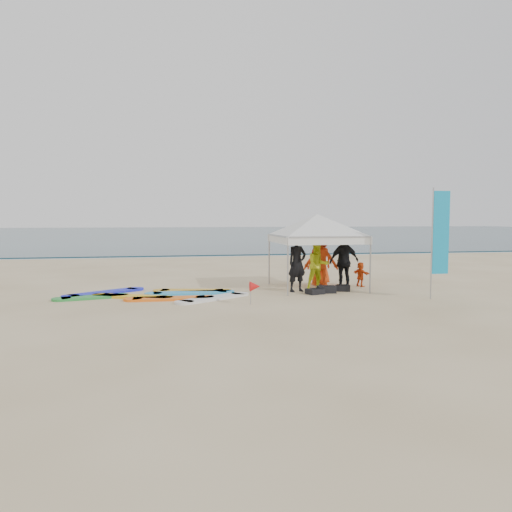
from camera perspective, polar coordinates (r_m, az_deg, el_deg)
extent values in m
plane|color=beige|center=(12.53, -2.42, -6.47)|extent=(120.00, 120.00, 0.00)
cube|color=#0C2633|center=(72.23, -9.35, 2.56)|extent=(160.00, 84.00, 0.08)
cube|color=silver|center=(30.51, -7.39, -0.02)|extent=(160.00, 1.20, 0.01)
imported|color=black|center=(15.90, 4.72, -0.84)|extent=(0.77, 0.64, 1.82)
imported|color=#E2F122|center=(16.55, 7.09, -1.04)|extent=(0.81, 0.65, 1.59)
imported|color=#EC4015|center=(17.18, 7.44, -0.50)|extent=(1.31, 0.99, 1.80)
imported|color=black|center=(16.71, 10.03, -0.62)|extent=(1.13, 0.62, 1.83)
imported|color=#D24212|center=(17.56, 7.34, -0.39)|extent=(0.97, 0.74, 1.80)
imported|color=#E44A14|center=(17.47, 11.86, -2.05)|extent=(0.52, 0.81, 0.84)
cylinder|color=#A5A5A8|center=(17.62, 1.51, -0.39)|extent=(0.05, 0.05, 1.77)
cylinder|color=#A5A5A8|center=(18.37, 9.62, -0.25)|extent=(0.05, 0.05, 1.77)
cylinder|color=#A5A5A8|center=(15.05, 3.65, -1.23)|extent=(0.05, 0.05, 1.77)
cylinder|color=#A5A5A8|center=(15.92, 12.94, -1.02)|extent=(0.05, 0.05, 1.77)
cube|color=white|center=(15.38, 8.46, 1.71)|extent=(2.75, 0.02, 0.24)
cube|color=white|center=(17.90, 5.67, 2.12)|extent=(2.75, 0.02, 0.24)
cube|color=white|center=(16.28, 2.51, 1.90)|extent=(0.02, 2.75, 0.24)
cube|color=white|center=(17.08, 11.20, 1.94)|extent=(0.02, 2.75, 0.24)
pyramid|color=white|center=(16.62, 6.98, 4.78)|extent=(3.75, 3.75, 0.71)
cylinder|color=#A5A5A8|center=(15.20, 19.47, 1.32)|extent=(0.04, 0.04, 3.22)
cube|color=#0C93C9|center=(15.33, 20.38, 2.52)|extent=(0.51, 0.03, 2.39)
cylinder|color=#A5A5A8|center=(13.56, -0.61, -4.33)|extent=(0.02, 0.02, 0.60)
cone|color=red|center=(13.55, -0.11, -3.49)|extent=(0.28, 0.28, 0.28)
cube|color=black|center=(15.84, 8.06, -3.79)|extent=(0.59, 0.41, 0.22)
cube|color=black|center=(16.30, 9.85, -3.66)|extent=(0.53, 0.44, 0.18)
cube|color=black|center=(15.56, 6.76, -4.04)|extent=(0.60, 0.54, 0.16)
cube|color=black|center=(16.34, 9.96, -3.60)|extent=(0.37, 0.27, 0.20)
cube|color=yellow|center=(15.18, -14.00, -4.53)|extent=(2.07, 1.34, 0.07)
cube|color=#1920D6|center=(16.20, -16.95, -4.03)|extent=(2.11, 1.69, 0.07)
cube|color=gold|center=(15.99, -7.33, -3.98)|extent=(2.02, 0.91, 0.07)
cube|color=green|center=(15.39, -18.35, -4.51)|extent=(1.70, 0.92, 0.07)
cube|color=orange|center=(14.61, -9.88, -4.82)|extent=(2.06, 0.61, 0.07)
cube|color=silver|center=(14.52, -4.89, -4.82)|extent=(2.04, 1.63, 0.07)
cube|color=#2A9EE3|center=(15.57, -7.53, -4.21)|extent=(2.23, 0.56, 0.07)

